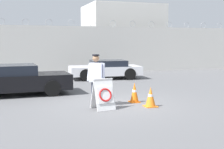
% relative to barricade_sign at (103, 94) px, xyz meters
% --- Properties ---
extents(ground_plane, '(90.00, 90.00, 0.00)m').
position_rel_barricade_sign_xyz_m(ground_plane, '(0.49, 0.75, -0.51)').
color(ground_plane, '#5B5B5E').
extents(perimeter_wall, '(36.00, 0.30, 3.78)m').
position_rel_barricade_sign_xyz_m(perimeter_wall, '(0.49, 11.90, 1.16)').
color(perimeter_wall, silver).
rests_on(perimeter_wall, ground_plane).
extents(building_block, '(6.33, 5.32, 5.43)m').
position_rel_barricade_sign_xyz_m(building_block, '(6.78, 16.66, 2.20)').
color(building_block, silver).
rests_on(building_block, ground_plane).
extents(barricade_sign, '(0.74, 0.74, 1.03)m').
position_rel_barricade_sign_xyz_m(barricade_sign, '(0.00, 0.00, 0.00)').
color(barricade_sign, white).
rests_on(barricade_sign, ground_plane).
extents(security_guard, '(0.60, 0.60, 1.81)m').
position_rel_barricade_sign_xyz_m(security_guard, '(-0.09, 0.59, 0.51)').
color(security_guard, '#232838').
rests_on(security_guard, ground_plane).
extents(traffic_cone_near, '(0.42, 0.42, 0.69)m').
position_rel_barricade_sign_xyz_m(traffic_cone_near, '(1.66, -0.11, -0.17)').
color(traffic_cone_near, orange).
rests_on(traffic_cone_near, ground_plane).
extents(traffic_cone_mid, '(0.37, 0.37, 0.74)m').
position_rel_barricade_sign_xyz_m(traffic_cone_mid, '(1.44, 0.81, -0.15)').
color(traffic_cone_mid, orange).
rests_on(traffic_cone_mid, ground_plane).
extents(parked_car_front_coupe, '(4.62, 2.11, 1.28)m').
position_rel_barricade_sign_xyz_m(parked_car_front_coupe, '(-2.78, 3.87, 0.14)').
color(parked_car_front_coupe, black).
rests_on(parked_car_front_coupe, ground_plane).
extents(parked_car_rear_sedan, '(4.38, 2.29, 1.12)m').
position_rel_barricade_sign_xyz_m(parked_car_rear_sedan, '(2.60, 8.20, 0.08)').
color(parked_car_rear_sedan, black).
rests_on(parked_car_rear_sedan, ground_plane).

